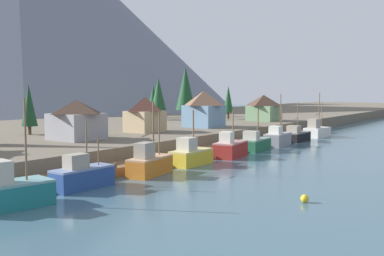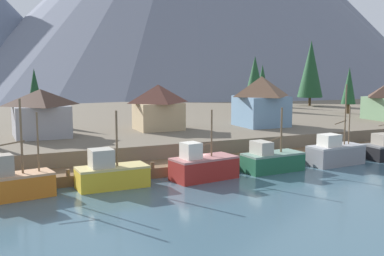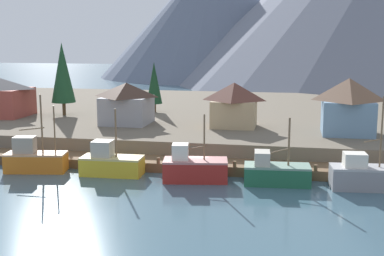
{
  "view_description": "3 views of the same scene",
  "coord_description": "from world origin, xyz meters",
  "px_view_note": "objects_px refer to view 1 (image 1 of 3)",
  "views": [
    {
      "loc": [
        -55.9,
        -35.48,
        9.5
      ],
      "look_at": [
        -2.0,
        2.85,
        4.02
      ],
      "focal_mm": 43.82,
      "sensor_mm": 36.0,
      "label": 1
    },
    {
      "loc": [
        -19.27,
        -43.53,
        11.1
      ],
      "look_at": [
        1.3,
        2.79,
        4.29
      ],
      "focal_mm": 45.96,
      "sensor_mm": 36.0,
      "label": 2
    },
    {
      "loc": [
        9.58,
        -50.47,
        13.87
      ],
      "look_at": [
        -0.89,
        2.63,
        4.43
      ],
      "focal_mm": 48.25,
      "sensor_mm": 36.0,
      "label": 3
    }
  ],
  "objects_px": {
    "conifer_mid_left": "(153,98)",
    "conifer_mid_right": "(186,88)",
    "fishing_boat_green": "(255,144)",
    "fishing_boat_red": "(230,148)",
    "fishing_boat_black": "(296,136)",
    "conifer_back_right": "(29,105)",
    "channel_buoy": "(305,199)",
    "conifer_back_left": "(158,95)",
    "fishing_boat_teal": "(9,191)",
    "fishing_boat_orange": "(149,163)",
    "house_grey": "(76,119)",
    "house_green": "(264,108)",
    "house_tan": "(145,114)",
    "conifer_near_right": "(228,99)",
    "fishing_boat_blue": "(82,176)",
    "fishing_boat_white": "(317,131)",
    "fishing_boat_grey": "(277,138)",
    "fishing_boat_yellow": "(191,155)",
    "house_blue": "(204,109)"
  },
  "relations": [
    {
      "from": "fishing_boat_green",
      "to": "conifer_back_left",
      "type": "xyz_separation_m",
      "value": [
        18.89,
        34.74,
        7.13
      ]
    },
    {
      "from": "fishing_boat_black",
      "to": "fishing_boat_yellow",
      "type": "bearing_deg",
      "value": -179.64
    },
    {
      "from": "fishing_boat_green",
      "to": "house_blue",
      "type": "distance_m",
      "value": 17.5
    },
    {
      "from": "fishing_boat_orange",
      "to": "fishing_boat_yellow",
      "type": "bearing_deg",
      "value": -7.81
    },
    {
      "from": "house_blue",
      "to": "fishing_boat_red",
      "type": "bearing_deg",
      "value": -136.21
    },
    {
      "from": "conifer_mid_left",
      "to": "channel_buoy",
      "type": "bearing_deg",
      "value": -130.65
    },
    {
      "from": "fishing_boat_yellow",
      "to": "house_blue",
      "type": "height_order",
      "value": "house_blue"
    },
    {
      "from": "house_green",
      "to": "conifer_back_right",
      "type": "distance_m",
      "value": 51.71
    },
    {
      "from": "fishing_boat_red",
      "to": "fishing_boat_grey",
      "type": "relative_size",
      "value": 0.76
    },
    {
      "from": "conifer_near_right",
      "to": "channel_buoy",
      "type": "height_order",
      "value": "conifer_near_right"
    },
    {
      "from": "fishing_boat_blue",
      "to": "fishing_boat_yellow",
      "type": "distance_m",
      "value": 17.49
    },
    {
      "from": "fishing_boat_green",
      "to": "conifer_mid_left",
      "type": "distance_m",
      "value": 48.08
    },
    {
      "from": "fishing_boat_blue",
      "to": "house_tan",
      "type": "xyz_separation_m",
      "value": [
        28.19,
        16.64,
        4.2
      ]
    },
    {
      "from": "house_green",
      "to": "conifer_back_left",
      "type": "distance_m",
      "value": 23.98
    },
    {
      "from": "conifer_back_left",
      "to": "conifer_near_right",
      "type": "bearing_deg",
      "value": -47.14
    },
    {
      "from": "house_blue",
      "to": "house_grey",
      "type": "bearing_deg",
      "value": 175.61
    },
    {
      "from": "fishing_boat_teal",
      "to": "conifer_near_right",
      "type": "relative_size",
      "value": 1.12
    },
    {
      "from": "fishing_boat_orange",
      "to": "fishing_boat_black",
      "type": "xyz_separation_m",
      "value": [
        41.27,
        0.22,
        -0.26
      ]
    },
    {
      "from": "fishing_boat_teal",
      "to": "fishing_boat_white",
      "type": "relative_size",
      "value": 0.99
    },
    {
      "from": "fishing_boat_blue",
      "to": "conifer_mid_right",
      "type": "xyz_separation_m",
      "value": [
        67.66,
        37.26,
        8.51
      ]
    },
    {
      "from": "fishing_boat_red",
      "to": "house_grey",
      "type": "height_order",
      "value": "house_grey"
    },
    {
      "from": "fishing_boat_blue",
      "to": "house_grey",
      "type": "height_order",
      "value": "house_grey"
    },
    {
      "from": "fishing_boat_green",
      "to": "channel_buoy",
      "type": "xyz_separation_m",
      "value": [
        -27.1,
        -19.01,
        -0.8
      ]
    },
    {
      "from": "fishing_boat_white",
      "to": "conifer_near_right",
      "type": "height_order",
      "value": "conifer_near_right"
    },
    {
      "from": "fishing_boat_blue",
      "to": "conifer_back_left",
      "type": "relative_size",
      "value": 0.65
    },
    {
      "from": "fishing_boat_yellow",
      "to": "channel_buoy",
      "type": "relative_size",
      "value": 9.83
    },
    {
      "from": "house_tan",
      "to": "conifer_back_left",
      "type": "distance_m",
      "value": 30.66
    },
    {
      "from": "fishing_boat_white",
      "to": "conifer_mid_right",
      "type": "height_order",
      "value": "conifer_mid_right"
    },
    {
      "from": "conifer_near_right",
      "to": "conifer_back_right",
      "type": "distance_m",
      "value": 50.13
    },
    {
      "from": "fishing_boat_white",
      "to": "conifer_back_right",
      "type": "height_order",
      "value": "conifer_back_right"
    },
    {
      "from": "conifer_back_right",
      "to": "channel_buoy",
      "type": "distance_m",
      "value": 48.68
    },
    {
      "from": "conifer_mid_left",
      "to": "conifer_mid_right",
      "type": "distance_m",
      "value": 9.91
    },
    {
      "from": "house_grey",
      "to": "conifer_mid_right",
      "type": "relative_size",
      "value": 0.5
    },
    {
      "from": "fishing_boat_grey",
      "to": "conifer_mid_left",
      "type": "height_order",
      "value": "conifer_mid_left"
    },
    {
      "from": "fishing_boat_blue",
      "to": "fishing_boat_green",
      "type": "xyz_separation_m",
      "value": [
        34.21,
        -0.45,
        -0.11
      ]
    },
    {
      "from": "fishing_boat_teal",
      "to": "fishing_boat_orange",
      "type": "bearing_deg",
      "value": 10.9
    },
    {
      "from": "house_grey",
      "to": "conifer_back_right",
      "type": "xyz_separation_m",
      "value": [
        0.66,
        11.62,
        1.71
      ]
    },
    {
      "from": "fishing_boat_grey",
      "to": "conifer_back_right",
      "type": "distance_m",
      "value": 40.44
    },
    {
      "from": "house_grey",
      "to": "house_blue",
      "type": "distance_m",
      "value": 28.49
    },
    {
      "from": "fishing_boat_black",
      "to": "conifer_back_right",
      "type": "relative_size",
      "value": 0.93
    },
    {
      "from": "fishing_boat_red",
      "to": "fishing_boat_black",
      "type": "height_order",
      "value": "fishing_boat_black"
    },
    {
      "from": "fishing_boat_teal",
      "to": "conifer_mid_right",
      "type": "xyz_separation_m",
      "value": [
        76.0,
        38.14,
        8.38
      ]
    },
    {
      "from": "house_blue",
      "to": "conifer_back_right",
      "type": "bearing_deg",
      "value": 153.55
    },
    {
      "from": "conifer_mid_left",
      "to": "fishing_boat_green",
      "type": "bearing_deg",
      "value": -120.78
    },
    {
      "from": "conifer_mid_right",
      "to": "house_tan",
      "type": "bearing_deg",
      "value": -152.41
    },
    {
      "from": "fishing_boat_blue",
      "to": "fishing_boat_orange",
      "type": "height_order",
      "value": "fishing_boat_orange"
    },
    {
      "from": "house_grey",
      "to": "house_tan",
      "type": "bearing_deg",
      "value": 0.23
    },
    {
      "from": "fishing_boat_yellow",
      "to": "fishing_boat_white",
      "type": "distance_m",
      "value": 42.83
    },
    {
      "from": "conifer_near_right",
      "to": "fishing_boat_white",
      "type": "bearing_deg",
      "value": -99.59
    },
    {
      "from": "fishing_boat_blue",
      "to": "channel_buoy",
      "type": "height_order",
      "value": "fishing_boat_blue"
    }
  ]
}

